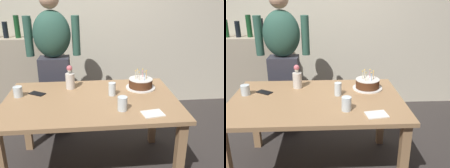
{
  "view_description": "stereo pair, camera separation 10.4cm",
  "coord_description": "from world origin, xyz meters",
  "views": [
    {
      "loc": [
        -0.02,
        -2.0,
        1.62
      ],
      "look_at": [
        0.19,
        0.09,
        0.84
      ],
      "focal_mm": 40.03,
      "sensor_mm": 36.0,
      "label": 1
    },
    {
      "loc": [
        0.09,
        -2.01,
        1.62
      ],
      "look_at": [
        0.19,
        0.09,
        0.84
      ],
      "focal_mm": 40.03,
      "sensor_mm": 36.0,
      "label": 2
    }
  ],
  "objects": [
    {
      "name": "birthday_cake",
      "position": [
        0.48,
        0.21,
        0.79
      ],
      "size": [
        0.28,
        0.28,
        0.18
      ],
      "color": "white",
      "rests_on": "dining_table"
    },
    {
      "name": "back_wall",
      "position": [
        0.0,
        1.55,
        1.3
      ],
      "size": [
        5.2,
        0.1,
        2.6
      ],
      "primitive_type": "cube",
      "color": "beige",
      "rests_on": "ground_plane"
    },
    {
      "name": "napkin_stack",
      "position": [
        0.46,
        -0.34,
        0.74
      ],
      "size": [
        0.18,
        0.15,
        0.01
      ],
      "primitive_type": "cube",
      "rotation": [
        0.0,
        0.0,
        0.16
      ],
      "color": "white",
      "rests_on": "dining_table"
    },
    {
      "name": "dining_table",
      "position": [
        0.0,
        0.0,
        0.64
      ],
      "size": [
        1.5,
        0.96,
        0.74
      ],
      "color": "#A37A51",
      "rests_on": "ground_plane"
    },
    {
      "name": "water_glass_far",
      "position": [
        0.19,
        0.07,
        0.8
      ],
      "size": [
        0.06,
        0.06,
        0.12
      ],
      "primitive_type": "cylinder",
      "color": "silver",
      "rests_on": "dining_table"
    },
    {
      "name": "water_glass_near",
      "position": [
        -0.64,
        0.12,
        0.79
      ],
      "size": [
        0.08,
        0.08,
        0.09
      ],
      "primitive_type": "cylinder",
      "color": "silver",
      "rests_on": "dining_table"
    },
    {
      "name": "cell_phone",
      "position": [
        -0.48,
        0.16,
        0.74
      ],
      "size": [
        0.16,
        0.14,
        0.01
      ],
      "primitive_type": "cube",
      "rotation": [
        0.0,
        0.0,
        -0.55
      ],
      "color": "black",
      "rests_on": "dining_table"
    },
    {
      "name": "person_man_bearded",
      "position": [
        -0.4,
        0.81,
        0.87
      ],
      "size": [
        0.61,
        0.27,
        1.66
      ],
      "rotation": [
        0.0,
        0.0,
        3.14
      ],
      "color": "#33333D",
      "rests_on": "ground_plane"
    },
    {
      "name": "water_glass_side",
      "position": [
        0.24,
        -0.24,
        0.8
      ],
      "size": [
        0.08,
        0.08,
        0.11
      ],
      "primitive_type": "cylinder",
      "color": "silver",
      "rests_on": "dining_table"
    },
    {
      "name": "flower_vase",
      "position": [
        -0.19,
        0.28,
        0.83
      ],
      "size": [
        0.09,
        0.09,
        0.23
      ],
      "color": "silver",
      "rests_on": "dining_table"
    },
    {
      "name": "shelf_cabinet",
      "position": [
        -0.9,
        1.33,
        0.54
      ],
      "size": [
        0.87,
        0.3,
        1.34
      ],
      "color": "tan",
      "rests_on": "ground_plane"
    }
  ]
}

